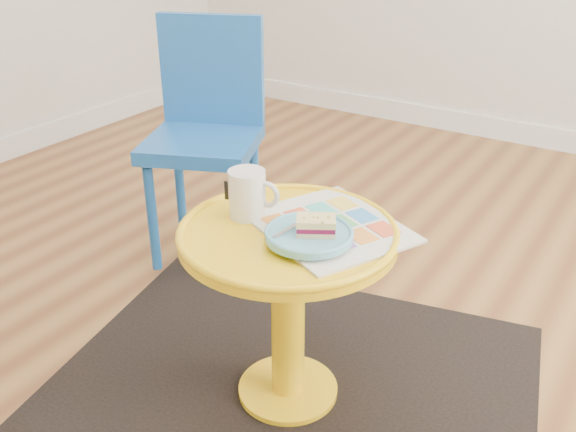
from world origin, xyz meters
The scene contains 10 objects.
floor centered at (0.00, 0.00, 0.00)m, with size 4.00×4.00×0.00m, color brown.
room_walls centered at (-0.99, 0.99, 0.06)m, with size 4.00×4.00×4.00m.
rug centered at (0.19, -0.39, 0.00)m, with size 1.30×1.10×0.01m, color black.
side_table centered at (0.19, -0.39, 0.37)m, with size 0.54×0.54×0.51m.
chair centered at (-0.53, 0.18, 0.50)m, with size 0.50×0.50×0.86m.
newspaper centered at (0.26, -0.32, 0.51)m, with size 0.36×0.31×0.01m, color silver.
mug centered at (0.06, -0.37, 0.57)m, with size 0.13×0.09×0.12m.
plate centered at (0.26, -0.41, 0.53)m, with size 0.21×0.21×0.02m.
cake_slice centered at (0.27, -0.41, 0.56)m, with size 0.11×0.10×0.04m.
fork centered at (0.22, -0.41, 0.54)m, with size 0.03×0.14×0.00m.
Camera 1 is at (0.92, -1.54, 1.23)m, focal length 40.00 mm.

